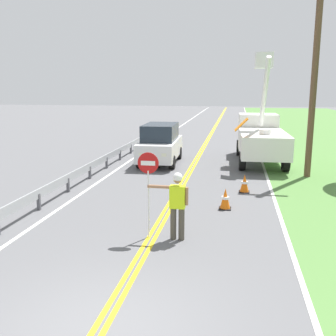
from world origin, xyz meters
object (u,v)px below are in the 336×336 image
Objects in this scene: utility_bucket_truck at (260,135)px; traffic_cone_lead at (225,199)px; utility_pole_near at (315,74)px; flagger_worker at (177,202)px; oncoming_suv_nearest at (160,144)px; stop_sign_paddle at (148,176)px; traffic_cone_mid at (244,184)px.

utility_bucket_truck reaches higher than traffic_cone_lead.
traffic_cone_lead is (-3.54, -5.51, -4.21)m from utility_pole_near.
flagger_worker is 10.26m from utility_pole_near.
oncoming_suv_nearest is (-2.48, 10.37, 0.01)m from flagger_worker.
traffic_cone_lead is (1.95, 2.89, -1.37)m from stop_sign_paddle.
utility_bucket_truck is (3.54, 11.88, -0.28)m from stop_sign_paddle.
flagger_worker is at bearing -0.73° from stop_sign_paddle.
oncoming_suv_nearest is 0.53× the size of utility_pole_near.
oncoming_suv_nearest is at bearing 103.45° from flagger_worker.
utility_bucket_truck is at bearing 79.97° from traffic_cone_lead.
stop_sign_paddle is 3.33× the size of traffic_cone_lead.
utility_pole_near is at bearing 48.53° from traffic_cone_mid.
oncoming_suv_nearest is at bearing -163.86° from utility_bucket_truck.
traffic_cone_lead is at bearing -63.87° from oncoming_suv_nearest.
flagger_worker reaches higher than traffic_cone_lead.
traffic_cone_lead is (1.18, 2.90, -0.71)m from flagger_worker.
oncoming_suv_nearest is at bearing 116.13° from traffic_cone_lead.
utility_pole_near is (5.49, 8.40, 2.83)m from stop_sign_paddle.
flagger_worker is at bearing -103.13° from utility_bucket_truck.
oncoming_suv_nearest is 8.35m from traffic_cone_lead.
oncoming_suv_nearest is 6.65× the size of traffic_cone_mid.
utility_bucket_truck is at bearing 82.20° from traffic_cone_mid.
utility_pole_near reaches higher than stop_sign_paddle.
utility_pole_near reaches higher than traffic_cone_mid.
flagger_worker is 5.53m from traffic_cone_mid.
utility_pole_near reaches higher than traffic_cone_lead.
flagger_worker is 3.21m from traffic_cone_lead.
oncoming_suv_nearest is at bearing 99.38° from stop_sign_paddle.
traffic_cone_lead and traffic_cone_mid have the same top height.
stop_sign_paddle is 10.43m from utility_pole_near.
utility_pole_near is at bearing -15.24° from oncoming_suv_nearest.
stop_sign_paddle is at bearing -124.02° from traffic_cone_lead.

